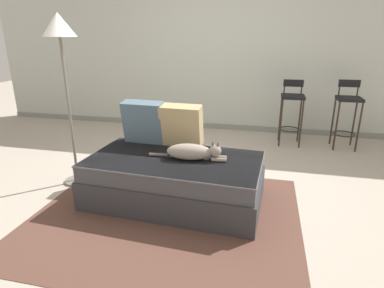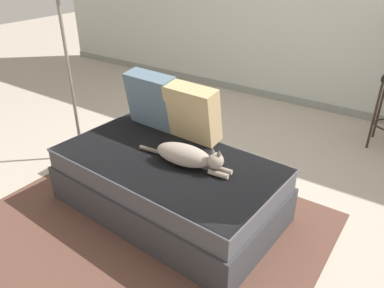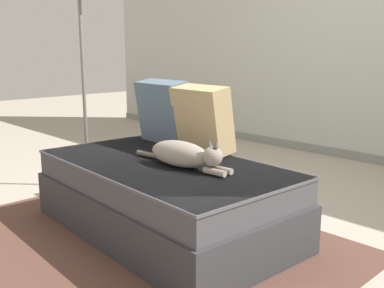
# 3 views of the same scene
# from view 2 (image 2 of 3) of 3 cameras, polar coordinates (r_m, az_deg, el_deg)

# --- Properties ---
(ground_plane) EXTENTS (16.00, 16.00, 0.00)m
(ground_plane) POSITION_cam_2_polar(r_m,az_deg,el_deg) (3.19, 0.83, -6.10)
(ground_plane) COLOR #A89E8E
(ground_plane) RESTS_ON ground
(wall_baseboard_trim) EXTENTS (8.00, 0.02, 0.09)m
(wall_baseboard_trim) POSITION_cam_2_polar(r_m,az_deg,el_deg) (4.95, 15.17, 6.48)
(wall_baseboard_trim) COLOR gray
(wall_baseboard_trim) RESTS_ON ground
(area_rug) EXTENTS (2.35, 2.01, 0.01)m
(area_rug) POSITION_cam_2_polar(r_m,az_deg,el_deg) (2.75, -7.49, -12.78)
(area_rug) COLOR brown
(area_rug) RESTS_ON ground
(couch) EXTENTS (1.70, 1.00, 0.44)m
(couch) POSITION_cam_2_polar(r_m,az_deg,el_deg) (2.80, -3.72, -6.09)
(couch) COLOR #353539
(couch) RESTS_ON ground
(throw_pillow_corner) EXTENTS (0.45, 0.24, 0.46)m
(throw_pillow_corner) POSITION_cam_2_polar(r_m,az_deg,el_deg) (3.09, -6.04, 6.70)
(throw_pillow_corner) COLOR #4C6070
(throw_pillow_corner) RESTS_ON couch
(throw_pillow_middle) EXTENTS (0.44, 0.24, 0.44)m
(throw_pillow_middle) POSITION_cam_2_polar(r_m,az_deg,el_deg) (2.84, 0.06, 4.76)
(throw_pillow_middle) COLOR tan
(throw_pillow_middle) RESTS_ON couch
(cat) EXTENTS (0.75, 0.21, 0.19)m
(cat) POSITION_cam_2_polar(r_m,az_deg,el_deg) (2.56, -0.68, -1.81)
(cat) COLOR gray
(cat) RESTS_ON couch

